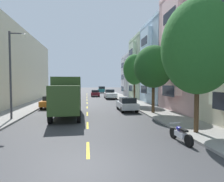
{
  "coord_description": "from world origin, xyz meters",
  "views": [
    {
      "loc": [
        -0.04,
        -6.64,
        3.09
      ],
      "look_at": [
        3.65,
        20.86,
        1.84
      ],
      "focal_mm": 30.34,
      "sensor_mm": 36.0,
      "label": 1
    }
  ],
  "objects": [
    {
      "name": "parked_sedan_orange",
      "position": [
        -4.44,
        17.41,
        0.75
      ],
      "size": [
        1.83,
        4.51,
        1.43
      ],
      "color": "orange",
      "rests_on": "ground_plane"
    },
    {
      "name": "ground_plane",
      "position": [
        0.0,
        30.0,
        0.0
      ],
      "size": [
        160.0,
        160.0,
        0.0
      ],
      "primitive_type": "plane",
      "color": "#38383A"
    },
    {
      "name": "sidewalk_right",
      "position": [
        7.1,
        28.0,
        0.07
      ],
      "size": [
        3.2,
        120.0,
        0.14
      ],
      "primitive_type": "cube",
      "color": "gray",
      "rests_on": "ground_plane"
    },
    {
      "name": "delivery_box_truck",
      "position": [
        -1.81,
        11.1,
        1.99
      ],
      "size": [
        2.6,
        7.61,
        3.57
      ],
      "color": "#2D471E",
      "rests_on": "ground_plane"
    },
    {
      "name": "parked_motorcycle",
      "position": [
        4.75,
        2.45,
        0.41
      ],
      "size": [
        0.62,
        2.05,
        0.9
      ],
      "color": "black",
      "rests_on": "ground_plane"
    },
    {
      "name": "townhouse_third_powder_blue",
      "position": [
        14.96,
        19.85,
        5.77
      ],
      "size": [
        13.34,
        8.06,
        11.94
      ],
      "color": "#9EB7CC",
      "rests_on": "ground_plane"
    },
    {
      "name": "street_tree_third",
      "position": [
        6.4,
        18.45,
        4.84
      ],
      "size": [
        3.05,
        3.05,
        6.76
      ],
      "color": "#47331E",
      "rests_on": "sidewalk_right"
    },
    {
      "name": "parked_suv_teal",
      "position": [
        4.33,
        49.42,
        0.99
      ],
      "size": [
        2.02,
        4.83,
        1.93
      ],
      "color": "#195B60",
      "rests_on": "ground_plane"
    },
    {
      "name": "lane_centerline_dashes",
      "position": [
        0.0,
        24.5,
        0.0
      ],
      "size": [
        0.14,
        47.2,
        0.01
      ],
      "color": "yellow",
      "rests_on": "ground_plane"
    },
    {
      "name": "townhouse_fourth_sage",
      "position": [
        14.88,
        28.12,
        5.61
      ],
      "size": [
        13.17,
        8.06,
        11.63
      ],
      "color": "#99AD8E",
      "rests_on": "ground_plane"
    },
    {
      "name": "street_lamp",
      "position": [
        -5.95,
        9.49,
        4.19
      ],
      "size": [
        1.35,
        0.28,
        7.01
      ],
      "color": "#38383D",
      "rests_on": "sidewalk_left"
    },
    {
      "name": "parked_hatchback_silver",
      "position": [
        4.26,
        13.29,
        0.76
      ],
      "size": [
        1.75,
        4.0,
        1.5
      ],
      "color": "#B2B5BA",
      "rests_on": "ground_plane"
    },
    {
      "name": "street_tree_second",
      "position": [
        6.4,
        11.09,
        4.61
      ],
      "size": [
        3.77,
        3.77,
        6.54
      ],
      "color": "#47331E",
      "rests_on": "sidewalk_right"
    },
    {
      "name": "street_tree_nearest",
      "position": [
        6.4,
        3.73,
        5.16
      ],
      "size": [
        4.21,
        4.21,
        7.81
      ],
      "color": "#47331E",
      "rests_on": "sidewalk_right"
    },
    {
      "name": "parked_pickup_black",
      "position": [
        -4.46,
        36.02,
        0.83
      ],
      "size": [
        2.08,
        5.33,
        1.73
      ],
      "color": "black",
      "rests_on": "ground_plane"
    },
    {
      "name": "sidewalk_left",
      "position": [
        -7.1,
        28.0,
        0.07
      ],
      "size": [
        3.2,
        120.0,
        0.14
      ],
      "primitive_type": "cube",
      "color": "gray",
      "rests_on": "ground_plane"
    },
    {
      "name": "parked_sedan_sky",
      "position": [
        -4.39,
        48.17,
        0.75
      ],
      "size": [
        1.92,
        4.55,
        1.43
      ],
      "color": "#7A9EC6",
      "rests_on": "ground_plane"
    },
    {
      "name": "parked_pickup_white",
      "position": [
        4.41,
        29.33,
        0.83
      ],
      "size": [
        2.05,
        5.32,
        1.73
      ],
      "color": "silver",
      "rests_on": "ground_plane"
    },
    {
      "name": "moving_burgundy_sedan",
      "position": [
        1.8,
        35.4,
        0.75
      ],
      "size": [
        1.8,
        4.5,
        1.43
      ],
      "color": "maroon",
      "rests_on": "ground_plane"
    },
    {
      "name": "townhouse_fifth_dove_grey",
      "position": [
        15.53,
        36.38,
        4.52
      ],
      "size": [
        14.47,
        8.06,
        9.46
      ],
      "color": "#A8A8AD",
      "rests_on": "ground_plane"
    }
  ]
}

